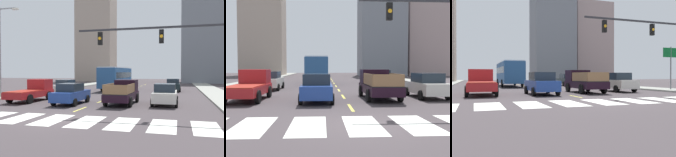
{
  "view_description": "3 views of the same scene",
  "coord_description": "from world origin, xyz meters",
  "views": [
    {
      "loc": [
        6.81,
        -12.51,
        2.69
      ],
      "look_at": [
        -0.08,
        13.0,
        1.96
      ],
      "focal_mm": 40.04,
      "sensor_mm": 36.0,
      "label": 1
    },
    {
      "loc": [
        -1.47,
        -9.33,
        2.16
      ],
      "look_at": [
        0.08,
        16.46,
        0.96
      ],
      "focal_mm": 41.12,
      "sensor_mm": 36.0,
      "label": 2
    },
    {
      "loc": [
        -6.7,
        -12.77,
        1.44
      ],
      "look_at": [
        1.26,
        10.07,
        1.19
      ],
      "focal_mm": 41.5,
      "sensor_mm": 36.0,
      "label": 3
    }
  ],
  "objects": [
    {
      "name": "sedan_far",
      "position": [
        5.72,
        7.98,
        0.86
      ],
      "size": [
        2.02,
        4.4,
        1.72
      ],
      "rotation": [
        0.0,
        0.0,
        -0.0
      ],
      "color": "silver",
      "rests_on": "ground"
    },
    {
      "name": "city_bus",
      "position": [
        -2.14,
        23.02,
        1.95
      ],
      "size": [
        2.72,
        10.8,
        3.32
      ],
      "rotation": [
        0.0,
        0.0,
        0.02
      ],
      "color": "#255086",
      "rests_on": "ground"
    },
    {
      "name": "lane_dash_6",
      "position": [
        0.0,
        34.0,
        0.0
      ],
      "size": [
        0.16,
        2.4,
        0.01
      ],
      "primitive_type": "cube",
      "color": "#D9CB49",
      "rests_on": "ground"
    },
    {
      "name": "block_mid_right",
      "position": [
        24.1,
        55.14,
        10.76
      ],
      "size": [
        10.65,
        11.6,
        21.53
      ],
      "primitive_type": "cube",
      "color": "#A8908D",
      "rests_on": "ground"
    },
    {
      "name": "sedan_mid",
      "position": [
        -6.33,
        14.97,
        0.86
      ],
      "size": [
        2.02,
        4.4,
        1.72
      ],
      "rotation": [
        0.0,
        0.0,
        -0.03
      ],
      "color": "silver",
      "rests_on": "ground"
    },
    {
      "name": "direction_sign_green",
      "position": [
        10.96,
        7.09,
        3.03
      ],
      "size": [
        1.7,
        0.12,
        4.2
      ],
      "color": "slate",
      "rests_on": "ground"
    },
    {
      "name": "lane_dash_1",
      "position": [
        0.0,
        9.0,
        0.0
      ],
      "size": [
        0.16,
        2.4,
        0.01
      ],
      "primitive_type": "cube",
      "color": "#D9CB49",
      "rests_on": "ground"
    },
    {
      "name": "traffic_signal_gantry",
      "position": [
        6.94,
        3.13,
        4.24
      ],
      "size": [
        9.96,
        0.27,
        6.0
      ],
      "color": "#2D2D33",
      "rests_on": "ground"
    },
    {
      "name": "pickup_dark",
      "position": [
        -6.2,
        7.78,
        0.92
      ],
      "size": [
        2.18,
        5.2,
        1.96
      ],
      "rotation": [
        0.0,
        0.0,
        0.0
      ],
      "color": "#A31A1D",
      "rests_on": "ground"
    },
    {
      "name": "sidewalk_right",
      "position": [
        11.13,
        18.0,
        0.07
      ],
      "size": [
        3.11,
        110.0,
        0.15
      ],
      "primitive_type": "cube",
      "color": "gray",
      "rests_on": "ground"
    },
    {
      "name": "pickup_stakebed",
      "position": [
        2.27,
        7.95,
        0.94
      ],
      "size": [
        2.18,
        5.2,
        1.96
      ],
      "rotation": [
        0.0,
        0.0,
        0.01
      ],
      "color": "black",
      "rests_on": "ground"
    },
    {
      "name": "sedan_near_right",
      "position": [
        -1.83,
        6.47,
        0.86
      ],
      "size": [
        2.02,
        4.4,
        1.72
      ],
      "rotation": [
        0.0,
        0.0,
        0.02
      ],
      "color": "navy",
      "rests_on": "ground"
    },
    {
      "name": "crosswalk_stripe_5",
      "position": [
        2.02,
        0.0,
        0.0
      ],
      "size": [
        1.32,
        3.3,
        0.01
      ],
      "primitive_type": "cube",
      "color": "silver",
      "rests_on": "ground"
    },
    {
      "name": "ground_plane",
      "position": [
        0.0,
        0.0,
        0.0
      ],
      "size": [
        160.0,
        160.0,
        0.0
      ],
      "primitive_type": "plane",
      "color": "#423A3D"
    },
    {
      "name": "tower_tall_centre",
      "position": [
        12.32,
        50.76,
        10.85
      ],
      "size": [
        10.22,
        8.35,
        21.7
      ],
      "primitive_type": "cube",
      "color": "slate",
      "rests_on": "ground"
    },
    {
      "name": "lane_dash_3",
      "position": [
        0.0,
        19.0,
        0.0
      ],
      "size": [
        0.16,
        2.4,
        0.01
      ],
      "primitive_type": "cube",
      "color": "#D9CB49",
      "rests_on": "ground"
    },
    {
      "name": "crosswalk_stripe_4",
      "position": [
        0.0,
        0.0,
        0.0
      ],
      "size": [
        1.32,
        3.3,
        0.01
      ],
      "primitive_type": "cube",
      "color": "silver",
      "rests_on": "ground"
    },
    {
      "name": "lane_dash_0",
      "position": [
        0.0,
        4.0,
        0.0
      ],
      "size": [
        0.16,
        2.4,
        0.01
      ],
      "primitive_type": "cube",
      "color": "#D9CB49",
      "rests_on": "ground"
    },
    {
      "name": "lane_dash_5",
      "position": [
        0.0,
        29.0,
        0.0
      ],
      "size": [
        0.16,
        2.4,
        0.01
      ],
      "primitive_type": "cube",
      "color": "#D9CB49",
      "rests_on": "ground"
    },
    {
      "name": "crosswalk_stripe_1",
      "position": [
        -6.05,
        0.0,
        0.0
      ],
      "size": [
        1.32,
        3.3,
        0.01
      ],
      "primitive_type": "cube",
      "color": "silver",
      "rests_on": "ground"
    },
    {
      "name": "crosswalk_stripe_3",
      "position": [
        -2.02,
        0.0,
        0.0
      ],
      "size": [
        1.32,
        3.3,
        0.01
      ],
      "primitive_type": "cube",
      "color": "silver",
      "rests_on": "ground"
    },
    {
      "name": "lane_dash_2",
      "position": [
        0.0,
        14.0,
        0.0
      ],
      "size": [
        0.16,
        2.4,
        0.01
      ],
      "primitive_type": "cube",
      "color": "#D9CB49",
      "rests_on": "ground"
    },
    {
      "name": "crosswalk_stripe_6",
      "position": [
        4.03,
        0.0,
        0.0
      ],
      "size": [
        1.32,
        3.3,
        0.01
      ],
      "primitive_type": "cube",
      "color": "silver",
      "rests_on": "ground"
    },
    {
      "name": "lane_dash_4",
      "position": [
        0.0,
        24.0,
        0.0
      ],
      "size": [
        0.16,
        2.4,
        0.01
      ],
      "primitive_type": "cube",
      "color": "#D9CB49",
      "rests_on": "ground"
    },
    {
      "name": "sedan_near_left",
      "position": [
        6.0,
        22.5,
        0.86
      ],
      "size": [
        2.02,
        4.4,
        1.72
      ],
      "rotation": [
        0.0,
        0.0,
        -0.04
      ],
      "color": "black",
      "rests_on": "ground"
    },
    {
      "name": "crosswalk_stripe_2",
      "position": [
        -4.03,
        0.0,
        0.0
      ],
      "size": [
        1.32,
        3.3,
        0.01
      ],
      "primitive_type": "cube",
      "color": "silver",
      "rests_on": "ground"
    },
    {
      "name": "lane_dash_7",
      "position": [
        0.0,
        39.0,
        0.0
      ],
      "size": [
        0.16,
        2.4,
        0.01
      ],
      "primitive_type": "cube",
      "color": "#D9CB49",
      "rests_on": "ground"
    }
  ]
}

